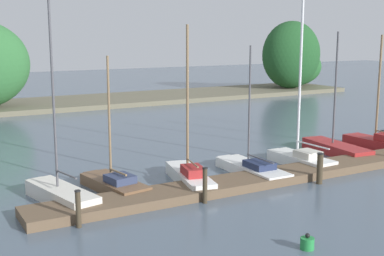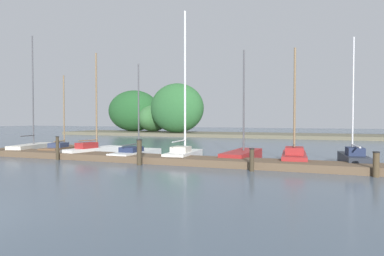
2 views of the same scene
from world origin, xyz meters
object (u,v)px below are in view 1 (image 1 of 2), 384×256
sailboat_1 (113,183)px  mooring_piling_0 (78,209)px  sailboat_6 (378,142)px  channel_buoy_0 (307,243)px  sailboat_0 (59,192)px  sailboat_5 (334,147)px  sailboat_4 (300,156)px  mooring_piling_1 (205,185)px  sailboat_2 (189,174)px  sailboat_3 (251,168)px  mooring_piling_2 (320,168)px

sailboat_1 → mooring_piling_0: bearing=133.8°
sailboat_1 → sailboat_6: bearing=-99.4°
mooring_piling_0 → channel_buoy_0: (5.21, -4.86, -0.44)m
mooring_piling_0 → sailboat_0: bearing=87.1°
sailboat_1 → channel_buoy_0: bearing=-170.1°
sailboat_0 → sailboat_5: sailboat_0 is taller
sailboat_4 → sailboat_6: size_ratio=1.40×
sailboat_1 → mooring_piling_0: size_ratio=4.27×
sailboat_5 → sailboat_1: bearing=97.5°
sailboat_1 → sailboat_0: bearing=90.8°
sailboat_6 → mooring_piling_1: size_ratio=4.51×
sailboat_6 → mooring_piling_0: bearing=96.9°
sailboat_2 → sailboat_5: (9.20, 1.09, -0.07)m
sailboat_4 → mooring_piling_1: (-6.72, -2.55, 0.22)m
sailboat_3 → mooring_piling_0: 8.87m
sailboat_2 → channel_buoy_0: (-0.22, -7.39, -0.21)m
sailboat_5 → mooring_piling_0: 15.08m
channel_buoy_0 → mooring_piling_2: bearing=44.0°
sailboat_5 → channel_buoy_0: sailboat_5 is taller
sailboat_0 → mooring_piling_2: size_ratio=6.20×
sailboat_3 → sailboat_2: bearing=89.7°
sailboat_2 → mooring_piling_2: bearing=-107.3°
sailboat_2 → mooring_piling_0: 6.00m
sailboat_1 → sailboat_2: bearing=-111.7°
sailboat_1 → sailboat_3: bearing=-106.2°
sailboat_0 → mooring_piling_2: 10.40m
mooring_piling_2 → channel_buoy_0: bearing=-136.0°
sailboat_6 → mooring_piling_1: sailboat_6 is taller
sailboat_5 → mooring_piling_2: sailboat_5 is taller
channel_buoy_0 → mooring_piling_0: bearing=137.0°
sailboat_0 → sailboat_2: sailboat_0 is taller
sailboat_4 → mooring_piling_0: sailboat_4 is taller
mooring_piling_2 → sailboat_4: bearing=64.1°
sailboat_2 → channel_buoy_0: size_ratio=13.46×
sailboat_4 → mooring_piling_0: (-11.46, -2.64, 0.17)m
sailboat_5 → mooring_piling_2: (-4.52, -3.75, 0.33)m
sailboat_0 → mooring_piling_1: bearing=-133.0°
sailboat_1 → channel_buoy_0: size_ratio=11.00×
sailboat_6 → sailboat_2: bearing=89.7°
sailboat_2 → sailboat_6: size_ratio=1.07×
sailboat_3 → sailboat_4: (2.94, 0.17, 0.17)m
mooring_piling_0 → mooring_piling_1: (4.74, 0.09, 0.05)m
sailboat_4 → mooring_piling_2: 3.07m
sailboat_5 → sailboat_0: bearing=98.8°
sailboat_1 → sailboat_5: 12.26m
sailboat_0 → sailboat_2: 5.30m
sailboat_6 → sailboat_3: bearing=91.2°
mooring_piling_1 → channel_buoy_0: mooring_piling_1 is taller
sailboat_1 → mooring_piling_0: sailboat_1 is taller
mooring_piling_1 → sailboat_0: bearing=149.6°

